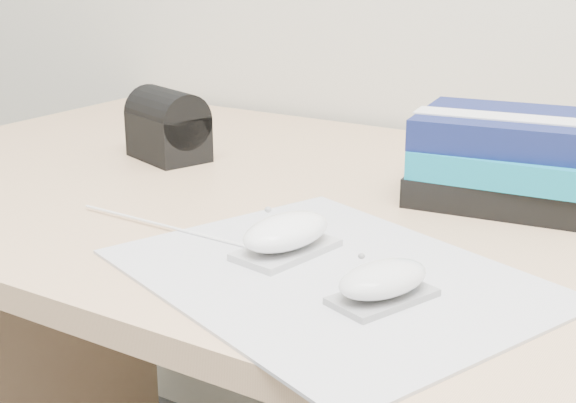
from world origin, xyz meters
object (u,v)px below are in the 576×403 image
Objects in this scene: mouse_rear at (286,235)px; mouse_front at (383,282)px; desk at (419,364)px; pouch at (168,126)px; book_stack at (509,159)px.

mouse_rear is 0.14m from mouse_front.
desk is 0.37m from mouse_rear.
mouse_rear reaches higher than desk.
mouse_front is 0.57m from pouch.
pouch is (-0.40, -0.03, 0.28)m from desk.
pouch is at bearing 146.21° from mouse_rear.
pouch reaches higher than mouse_front.
mouse_rear is 0.87× the size of pouch.
mouse_front is at bearing -74.54° from desk.
book_stack is (0.13, 0.30, 0.03)m from mouse_rear.
book_stack is (-0.00, 0.35, 0.03)m from mouse_front.
pouch is at bearing -176.42° from desk.
mouse_front is at bearing -20.75° from mouse_rear.
mouse_rear is 0.43m from pouch.
desk is 11.73× the size of pouch.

